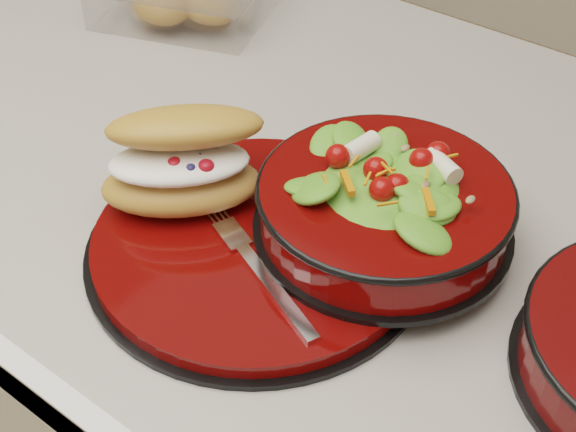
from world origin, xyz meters
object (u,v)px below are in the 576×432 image
Objects in this scene: island_counter at (273,390)px; croissant at (184,162)px; salad_bowl at (385,199)px; dinner_plate at (257,244)px; fork at (261,272)px.

croissant is (0.02, -0.14, 0.51)m from island_counter.
salad_bowl reaches higher than island_counter.
salad_bowl is at bearing 42.28° from dinner_plate.
salad_bowl reaches higher than fork.
island_counter is 3.95× the size of dinner_plate.
croissant is (-0.17, -0.08, 0.01)m from salad_bowl.
fork is at bearing -60.24° from croissant.
island_counter is 0.49m from dinner_plate.
salad_bowl is 0.19m from croissant.
island_counter is 0.53m from croissant.
island_counter is at bearing 125.66° from dinner_plate.
fork is (0.12, -0.04, -0.04)m from croissant.
fork is (0.03, -0.03, 0.01)m from dinner_plate.
salad_bowl is (0.19, -0.07, 0.50)m from island_counter.
croissant is at bearing 179.21° from dinner_plate.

